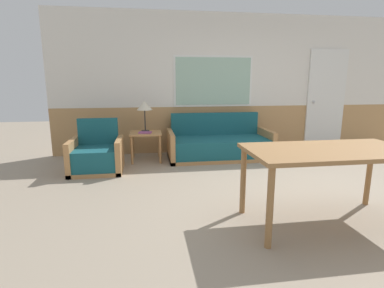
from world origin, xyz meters
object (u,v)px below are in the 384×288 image
Objects in this scene: couch at (219,145)px; table_lamp at (145,106)px; dining_table at (330,157)px; armchair at (97,156)px; side_table at (146,137)px.

couch is 1.54m from table_lamp.
table_lamp is at bearing 122.14° from dining_table.
couch is 2.82m from dining_table.
table_lamp is (-1.35, 0.10, 0.73)m from couch.
dining_table is at bearing -57.86° from table_lamp.
couch is at bearing 99.02° from dining_table.
dining_table is (0.44, -2.74, 0.45)m from couch.
armchair reaches higher than side_table.
table_lamp is at bearing 175.71° from couch.
couch is at bearing 14.32° from armchair.
couch is 1.36m from side_table.
couch reaches higher than side_table.
side_table is at bearing 35.36° from armchair.
couch is 1.16× the size of dining_table.
side_table is at bearing 122.96° from dining_table.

